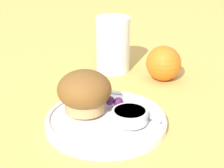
% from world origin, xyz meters
% --- Properties ---
extents(ground_plane, '(3.00, 3.00, 0.00)m').
position_xyz_m(ground_plane, '(0.00, 0.00, 0.00)').
color(ground_plane, tan).
extents(plate, '(0.19, 0.19, 0.02)m').
position_xyz_m(plate, '(0.00, -0.02, 0.01)').
color(plate, white).
rests_on(plate, ground_plane).
extents(muffin, '(0.09, 0.09, 0.07)m').
position_xyz_m(muffin, '(-0.04, -0.01, 0.05)').
color(muffin, tan).
rests_on(muffin, plate).
extents(cream_ramekin, '(0.05, 0.05, 0.02)m').
position_xyz_m(cream_ramekin, '(0.04, -0.02, 0.03)').
color(cream_ramekin, silver).
rests_on(cream_ramekin, plate).
extents(berry_pair, '(0.03, 0.02, 0.02)m').
position_xyz_m(berry_pair, '(0.00, 0.02, 0.03)').
color(berry_pair, '#4C194C').
rests_on(berry_pair, plate).
extents(butter_knife, '(0.18, 0.09, 0.00)m').
position_xyz_m(butter_knife, '(0.00, 0.03, 0.02)').
color(butter_knife, silver).
rests_on(butter_knife, plate).
extents(orange_fruit, '(0.07, 0.07, 0.07)m').
position_xyz_m(orange_fruit, '(0.05, 0.20, 0.04)').
color(orange_fruit, orange).
rests_on(orange_fruit, ground_plane).
extents(juice_glass, '(0.07, 0.07, 0.12)m').
position_xyz_m(juice_glass, '(-0.07, 0.22, 0.06)').
color(juice_glass, silver).
rests_on(juice_glass, ground_plane).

